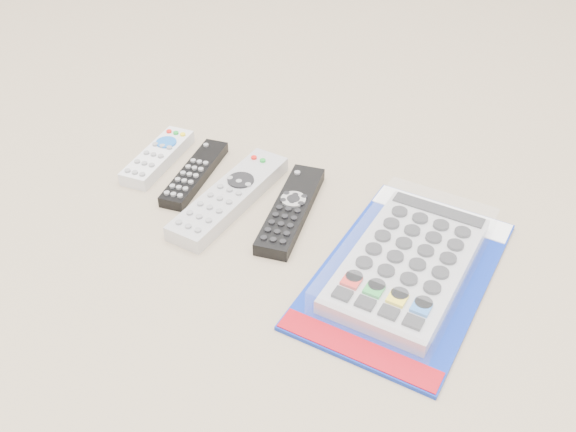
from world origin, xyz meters
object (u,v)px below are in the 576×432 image
at_px(remote_small_grey, 158,157).
at_px(remote_slim_black, 195,173).
at_px(remote_silver_dvd, 230,197).
at_px(remote_large_black, 291,209).
at_px(jumbo_remote_packaged, 408,262).

distance_m(remote_small_grey, remote_slim_black, 0.08).
xyz_separation_m(remote_small_grey, remote_silver_dvd, (0.16, -0.04, 0.00)).
xyz_separation_m(remote_slim_black, remote_large_black, (0.17, -0.01, 0.00)).
relative_size(remote_slim_black, remote_silver_dvd, 0.74).
distance_m(remote_slim_black, jumbo_remote_packaged, 0.36).
height_order(remote_large_black, jumbo_remote_packaged, jumbo_remote_packaged).
xyz_separation_m(remote_large_black, jumbo_remote_packaged, (0.18, -0.04, 0.01)).
height_order(remote_slim_black, remote_large_black, remote_large_black).
bearing_deg(remote_small_grey, jumbo_remote_packaged, -13.30).
xyz_separation_m(remote_slim_black, jumbo_remote_packaged, (0.36, -0.05, 0.01)).
bearing_deg(remote_slim_black, remote_small_grey, 164.15).
xyz_separation_m(remote_silver_dvd, jumbo_remote_packaged, (0.28, -0.02, 0.01)).
relative_size(remote_small_grey, remote_silver_dvd, 0.67).
bearing_deg(remote_large_black, remote_small_grey, 164.36).
height_order(remote_small_grey, jumbo_remote_packaged, jumbo_remote_packaged).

